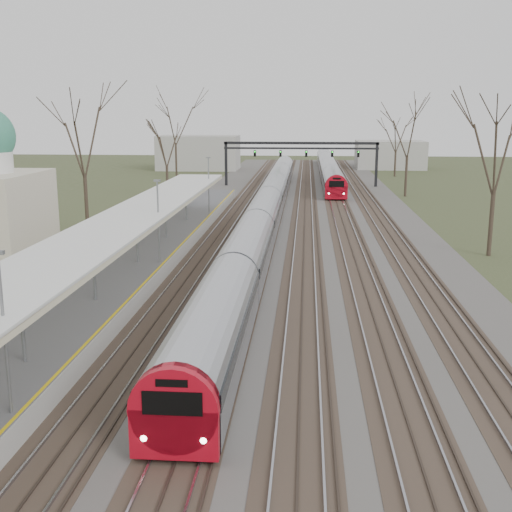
% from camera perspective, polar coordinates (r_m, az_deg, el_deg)
% --- Properties ---
extents(track_bed, '(24.00, 160.00, 0.22)m').
position_cam_1_polar(track_bed, '(59.12, 3.64, 3.00)').
color(track_bed, '#474442').
rests_on(track_bed, ground).
extents(platform, '(3.50, 69.00, 1.00)m').
position_cam_1_polar(platform, '(43.07, -9.24, -0.17)').
color(platform, '#9E9B93').
rests_on(platform, ground).
extents(canopy, '(4.10, 50.00, 3.11)m').
position_cam_1_polar(canopy, '(38.14, -11.01, 3.36)').
color(canopy, slate).
rests_on(canopy, platform).
extents(signal_gantry, '(21.00, 0.59, 6.08)m').
position_cam_1_polar(signal_gantry, '(88.42, 4.03, 9.34)').
color(signal_gantry, black).
rests_on(signal_gantry, ground).
extents(tree_west_far, '(5.50, 5.50, 11.33)m').
position_cam_1_polar(tree_west_far, '(54.42, -15.17, 10.19)').
color(tree_west_far, '#2D231C').
rests_on(tree_west_far, ground).
extents(tree_east_far, '(5.00, 5.00, 10.30)m').
position_cam_1_polar(tree_east_far, '(47.16, 20.62, 8.63)').
color(tree_east_far, '#2D231C').
rests_on(tree_east_far, ground).
extents(train_near, '(2.62, 90.21, 3.05)m').
position_cam_1_polar(train_near, '(61.77, 1.13, 4.77)').
color(train_near, '#9FA1A8').
rests_on(train_near, ground).
extents(train_far, '(2.62, 60.21, 3.05)m').
position_cam_1_polar(train_far, '(103.33, 6.44, 7.85)').
color(train_far, '#9FA1A8').
rests_on(train_far, ground).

